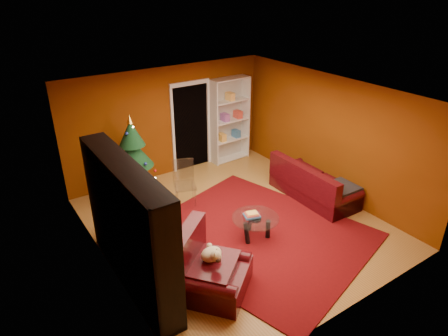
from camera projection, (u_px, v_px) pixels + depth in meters
floor at (235, 224)px, 7.90m from camera, size 5.00×5.50×0.05m
ceiling at (237, 93)px, 6.74m from camera, size 5.00×5.50×0.05m
wall_back at (168, 122)px, 9.39m from camera, size 5.00×0.05×2.60m
wall_left at (101, 203)px, 6.05m from camera, size 0.05×5.50×2.60m
wall_right at (331, 136)px, 8.59m from camera, size 0.05×5.50×2.60m
doorway at (191, 128)px, 9.77m from camera, size 1.06×0.60×2.16m
rug at (257, 235)px, 7.51m from camera, size 4.18×4.55×0.02m
media_unit at (129, 226)px, 5.98m from camera, size 0.42×2.70×2.07m
christmas_tree at (134, 159)px, 8.39m from camera, size 1.31×1.31×1.91m
gift_box_green at (141, 188)px, 8.94m from camera, size 0.30×0.30×0.24m
gift_box_red at (127, 183)px, 9.16m from camera, size 0.24×0.24×0.22m
white_bookshelf at (230, 120)px, 10.16m from camera, size 1.04×0.41×2.22m
armchair at (213, 268)px, 6.03m from camera, size 1.55×1.55×0.86m
dog at (211, 254)px, 6.00m from camera, size 0.50×0.48×0.28m
sofa at (315, 180)px, 8.63m from camera, size 0.93×1.99×0.85m
coffee_table at (255, 227)px, 7.36m from camera, size 1.09×1.09×0.54m
acrylic_chair at (185, 186)px, 8.36m from camera, size 0.60×0.62×0.88m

